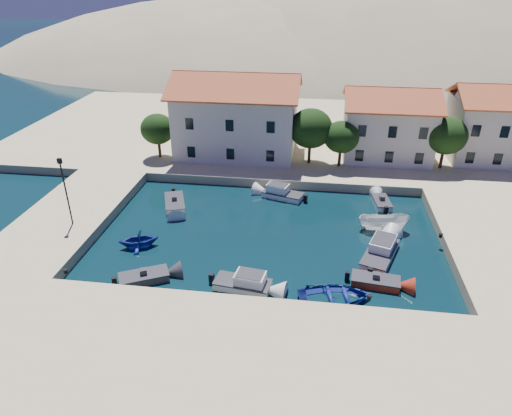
{
  "coord_description": "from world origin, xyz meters",
  "views": [
    {
      "loc": [
        3.66,
        -25.05,
        21.13
      ],
      "look_at": [
        -1.34,
        11.3,
        2.0
      ],
      "focal_mm": 32.0,
      "sensor_mm": 36.0,
      "label": 1
    }
  ],
  "objects_px": {
    "rowboat_south": "(334,301)",
    "boat_east": "(382,230)",
    "building_left": "(237,113)",
    "lamppost": "(65,185)",
    "cabin_cruiser_east": "(380,253)",
    "cabin_cruiser_south": "(243,283)",
    "building_right": "(493,122)",
    "building_mid": "(388,122)"
  },
  "relations": [
    {
      "from": "rowboat_south",
      "to": "boat_east",
      "type": "height_order",
      "value": "boat_east"
    },
    {
      "from": "building_left",
      "to": "lamppost",
      "type": "relative_size",
      "value": 2.36
    },
    {
      "from": "boat_east",
      "to": "cabin_cruiser_east",
      "type": "bearing_deg",
      "value": 167.26
    },
    {
      "from": "lamppost",
      "to": "rowboat_south",
      "type": "bearing_deg",
      "value": -15.55
    },
    {
      "from": "cabin_cruiser_south",
      "to": "cabin_cruiser_east",
      "type": "xyz_separation_m",
      "value": [
        10.58,
        5.63,
        -0.0
      ]
    },
    {
      "from": "cabin_cruiser_east",
      "to": "rowboat_south",
      "type": "bearing_deg",
      "value": 168.38
    },
    {
      "from": "cabin_cruiser_south",
      "to": "cabin_cruiser_east",
      "type": "bearing_deg",
      "value": 36.04
    },
    {
      "from": "building_left",
      "to": "cabin_cruiser_south",
      "type": "distance_m",
      "value": 26.95
    },
    {
      "from": "building_left",
      "to": "cabin_cruiser_east",
      "type": "distance_m",
      "value": 26.12
    },
    {
      "from": "cabin_cruiser_east",
      "to": "boat_east",
      "type": "bearing_deg",
      "value": 10.86
    },
    {
      "from": "building_right",
      "to": "rowboat_south",
      "type": "distance_m",
      "value": 34.27
    },
    {
      "from": "building_mid",
      "to": "cabin_cruiser_east",
      "type": "relative_size",
      "value": 1.87
    },
    {
      "from": "building_right",
      "to": "boat_east",
      "type": "height_order",
      "value": "building_right"
    },
    {
      "from": "building_mid",
      "to": "cabin_cruiser_south",
      "type": "xyz_separation_m",
      "value": [
        -13.07,
        -26.92,
        -4.75
      ]
    },
    {
      "from": "building_mid",
      "to": "cabin_cruiser_south",
      "type": "bearing_deg",
      "value": -115.9
    },
    {
      "from": "building_mid",
      "to": "lamppost",
      "type": "relative_size",
      "value": 1.69
    },
    {
      "from": "lamppost",
      "to": "boat_east",
      "type": "distance_m",
      "value": 28.48
    },
    {
      "from": "building_right",
      "to": "lamppost",
      "type": "height_order",
      "value": "building_right"
    },
    {
      "from": "lamppost",
      "to": "cabin_cruiser_south",
      "type": "distance_m",
      "value": 17.98
    },
    {
      "from": "building_left",
      "to": "cabin_cruiser_east",
      "type": "relative_size",
      "value": 2.61
    },
    {
      "from": "lamppost",
      "to": "rowboat_south",
      "type": "relative_size",
      "value": 1.19
    },
    {
      "from": "building_left",
      "to": "cabin_cruiser_east",
      "type": "height_order",
      "value": "building_left"
    },
    {
      "from": "building_right",
      "to": "cabin_cruiser_east",
      "type": "xyz_separation_m",
      "value": [
        -14.5,
        -22.3,
        -5.0
      ]
    },
    {
      "from": "building_left",
      "to": "rowboat_south",
      "type": "distance_m",
      "value": 29.54
    },
    {
      "from": "lamppost",
      "to": "cabin_cruiser_east",
      "type": "xyz_separation_m",
      "value": [
        27.0,
        -0.3,
        -4.28
      ]
    },
    {
      "from": "lamppost",
      "to": "boat_east",
      "type": "height_order",
      "value": "lamppost"
    },
    {
      "from": "building_right",
      "to": "lamppost",
      "type": "bearing_deg",
      "value": -152.07
    },
    {
      "from": "building_right",
      "to": "boat_east",
      "type": "xyz_separation_m",
      "value": [
        -13.76,
        -17.67,
        -5.47
      ]
    },
    {
      "from": "building_mid",
      "to": "building_right",
      "type": "height_order",
      "value": "building_right"
    },
    {
      "from": "rowboat_south",
      "to": "building_left",
      "type": "bearing_deg",
      "value": 12.72
    },
    {
      "from": "building_right",
      "to": "cabin_cruiser_east",
      "type": "distance_m",
      "value": 27.06
    },
    {
      "from": "building_left",
      "to": "cabin_cruiser_south",
      "type": "bearing_deg",
      "value": -79.24
    },
    {
      "from": "lamppost",
      "to": "boat_east",
      "type": "relative_size",
      "value": 1.38
    },
    {
      "from": "building_left",
      "to": "boat_east",
      "type": "distance_m",
      "value": 23.34
    },
    {
      "from": "boat_east",
      "to": "building_right",
      "type": "bearing_deg",
      "value": -41.52
    },
    {
      "from": "rowboat_south",
      "to": "cabin_cruiser_east",
      "type": "bearing_deg",
      "value": -42.76
    },
    {
      "from": "lamppost",
      "to": "cabin_cruiser_south",
      "type": "xyz_separation_m",
      "value": [
        16.43,
        -5.92,
        -4.28
      ]
    },
    {
      "from": "building_mid",
      "to": "building_left",
      "type": "bearing_deg",
      "value": -176.82
    },
    {
      "from": "lamppost",
      "to": "cabin_cruiser_south",
      "type": "relative_size",
      "value": 1.4
    },
    {
      "from": "building_right",
      "to": "cabin_cruiser_east",
      "type": "relative_size",
      "value": 1.68
    },
    {
      "from": "boat_east",
      "to": "lamppost",
      "type": "bearing_deg",
      "value": 95.24
    },
    {
      "from": "building_right",
      "to": "cabin_cruiser_south",
      "type": "xyz_separation_m",
      "value": [
        -25.07,
        -27.92,
        -5.0
      ]
    }
  ]
}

